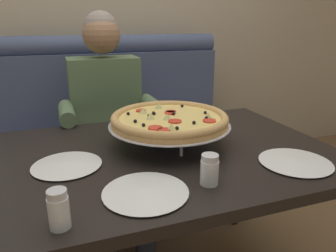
# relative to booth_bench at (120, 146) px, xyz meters

# --- Properties ---
(booth_bench) EXTENTS (1.59, 0.78, 1.13)m
(booth_bench) POSITION_rel_booth_bench_xyz_m (0.00, 0.00, 0.00)
(booth_bench) COLOR #424C6B
(booth_bench) RESTS_ON ground_plane
(dining_table) EXTENTS (1.34, 0.92, 0.73)m
(dining_table) POSITION_rel_booth_bench_xyz_m (0.00, -0.93, 0.25)
(dining_table) COLOR black
(dining_table) RESTS_ON ground_plane
(diner_main) EXTENTS (0.54, 0.64, 1.27)m
(diner_main) POSITION_rel_booth_bench_xyz_m (-0.10, -0.27, 0.31)
(diner_main) COLOR #2D3342
(diner_main) RESTS_ON ground_plane
(pizza) EXTENTS (0.50, 0.50, 0.14)m
(pizza) POSITION_rel_booth_bench_xyz_m (0.05, -0.87, 0.44)
(pizza) COLOR silver
(pizza) RESTS_ON dining_table
(shaker_oregano) EXTENTS (0.06, 0.06, 0.10)m
(shaker_oregano) POSITION_rel_booth_bench_xyz_m (0.05, -1.23, 0.37)
(shaker_oregano) COLOR white
(shaker_oregano) RESTS_ON dining_table
(shaker_pepper_flakes) EXTENTS (0.05, 0.05, 0.10)m
(shaker_pepper_flakes) POSITION_rel_booth_bench_xyz_m (-0.40, -1.30, 0.37)
(shaker_pepper_flakes) COLOR white
(shaker_pepper_flakes) RESTS_ON dining_table
(plate_near_left) EXTENTS (0.26, 0.26, 0.02)m
(plate_near_left) POSITION_rel_booth_bench_xyz_m (0.41, -1.20, 0.34)
(plate_near_left) COLOR white
(plate_near_left) RESTS_ON dining_table
(plate_near_right) EXTENTS (0.26, 0.26, 0.02)m
(plate_near_right) POSITION_rel_booth_bench_xyz_m (-0.15, -1.22, 0.34)
(plate_near_right) COLOR white
(plate_near_right) RESTS_ON dining_table
(plate_far_side) EXTENTS (0.24, 0.24, 0.02)m
(plate_far_side) POSITION_rel_booth_bench_xyz_m (-0.36, -0.95, 0.34)
(plate_far_side) COLOR white
(plate_far_side) RESTS_ON dining_table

